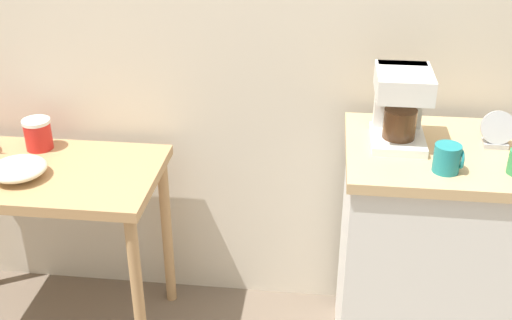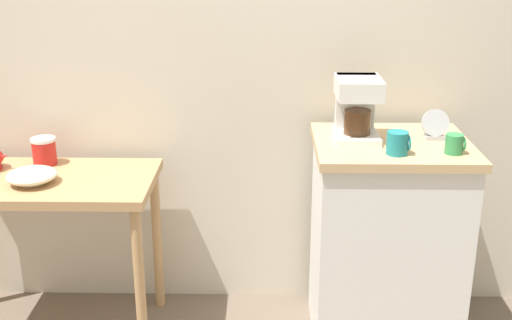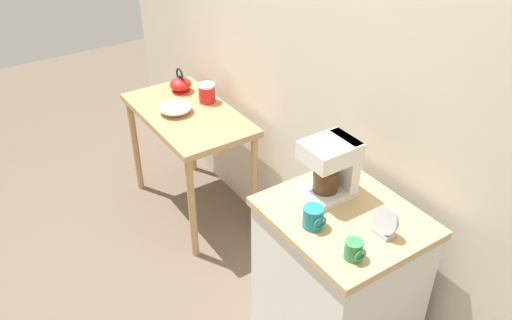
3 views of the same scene
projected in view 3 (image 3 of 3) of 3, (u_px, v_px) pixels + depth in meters
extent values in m
plane|color=#6B5B4C|center=(247.00, 264.00, 3.23)|extent=(8.00, 8.00, 0.00)
cube|color=beige|center=(320.00, 37.00, 2.57)|extent=(4.40, 0.10, 2.80)
cube|color=tan|center=(188.00, 114.00, 3.31)|extent=(0.93, 0.52, 0.04)
cylinder|color=tan|center=(135.00, 146.00, 3.71)|extent=(0.04, 0.04, 0.71)
cylinder|color=tan|center=(192.00, 209.00, 3.11)|extent=(0.04, 0.04, 0.71)
cylinder|color=tan|center=(191.00, 129.00, 3.91)|extent=(0.04, 0.04, 0.71)
cylinder|color=tan|center=(255.00, 185.00, 3.32)|extent=(0.04, 0.04, 0.71)
cube|color=white|center=(335.00, 296.00, 2.43)|extent=(0.61, 0.53, 0.89)
cube|color=tan|center=(345.00, 217.00, 2.18)|extent=(0.64, 0.56, 0.04)
cylinder|color=beige|center=(176.00, 112.00, 3.28)|extent=(0.09, 0.09, 0.01)
ellipsoid|color=beige|center=(175.00, 107.00, 3.26)|extent=(0.21, 0.21, 0.06)
cylinder|color=red|center=(181.00, 91.00, 3.53)|extent=(0.12, 0.12, 0.01)
ellipsoid|color=red|center=(180.00, 84.00, 3.51)|extent=(0.14, 0.14, 0.09)
cone|color=red|center=(185.00, 87.00, 3.46)|extent=(0.07, 0.03, 0.05)
sphere|color=black|center=(180.00, 77.00, 3.48)|extent=(0.02, 0.02, 0.02)
torus|color=black|center=(180.00, 75.00, 3.47)|extent=(0.09, 0.01, 0.09)
cylinder|color=red|center=(207.00, 94.00, 3.38)|extent=(0.10, 0.10, 0.11)
cylinder|color=white|center=(206.00, 85.00, 3.35)|extent=(0.11, 0.11, 0.01)
cube|color=white|center=(326.00, 191.00, 2.27)|extent=(0.18, 0.22, 0.03)
cube|color=white|center=(344.00, 163.00, 2.25)|extent=(0.16, 0.05, 0.26)
cube|color=white|center=(330.00, 151.00, 2.16)|extent=(0.18, 0.22, 0.08)
cylinder|color=#4C2D19|center=(326.00, 180.00, 2.23)|extent=(0.11, 0.11, 0.10)
cylinder|color=teal|center=(313.00, 217.00, 2.08)|extent=(0.08, 0.08, 0.09)
torus|color=teal|center=(320.00, 223.00, 2.05)|extent=(0.01, 0.06, 0.06)
cylinder|color=#338C4C|center=(353.00, 250.00, 1.93)|extent=(0.07, 0.07, 0.08)
torus|color=#338C4C|center=(360.00, 255.00, 1.90)|extent=(0.01, 0.05, 0.05)
cube|color=#B2B5BA|center=(384.00, 232.00, 2.05)|extent=(0.08, 0.06, 0.02)
cylinder|color=#B2B5BA|center=(386.00, 221.00, 2.02)|extent=(0.11, 0.05, 0.11)
cylinder|color=black|center=(386.00, 221.00, 2.02)|extent=(0.10, 0.04, 0.09)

